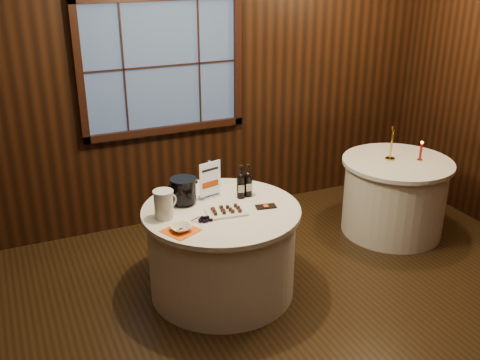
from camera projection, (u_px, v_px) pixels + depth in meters
name	position (u px, v px, depth m)	size (l,w,h in m)	color
back_wall	(162.00, 76.00, 5.44)	(6.00, 0.10, 3.00)	black
main_table	(222.00, 250.00, 4.64)	(1.28, 1.28, 0.77)	white
side_table	(394.00, 196.00, 5.64)	(1.08, 1.08, 0.77)	white
sign_stand	(210.00, 185.00, 4.64)	(0.20, 0.13, 0.33)	silver
port_bottle_left	(241.00, 184.00, 4.64)	(0.07, 0.08, 0.29)	black
port_bottle_right	(248.00, 182.00, 4.67)	(0.07, 0.07, 0.28)	black
ice_bucket	(184.00, 191.00, 4.53)	(0.22, 0.22, 0.22)	black
chocolate_plate	(226.00, 211.00, 4.40)	(0.33, 0.24, 0.04)	white
chocolate_box	(266.00, 207.00, 4.51)	(0.16, 0.08, 0.01)	black
grape_bunch	(205.00, 218.00, 4.28)	(0.18, 0.11, 0.04)	black
glass_pitcher	(164.00, 204.00, 4.29)	(0.21, 0.16, 0.23)	silver
orange_napkin	(181.00, 231.00, 4.13)	(0.23, 0.23, 0.00)	#F15814
cracker_bowl	(181.00, 228.00, 4.12)	(0.15, 0.15, 0.04)	white
brass_candlestick	(391.00, 148.00, 5.47)	(0.10, 0.10, 0.35)	gold
red_candle	(421.00, 153.00, 5.46)	(0.05, 0.05, 0.20)	gold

